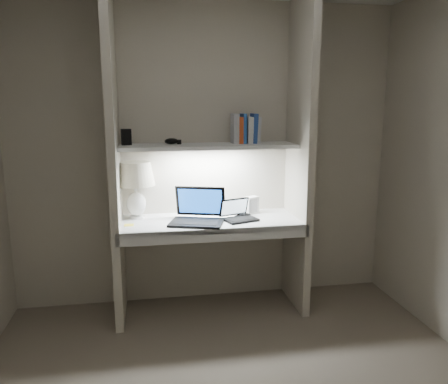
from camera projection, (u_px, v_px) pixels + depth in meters
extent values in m
cube|color=beige|center=(206.00, 156.00, 3.67)|extent=(3.20, 0.01, 2.50)
cube|color=beige|center=(114.00, 162.00, 3.28)|extent=(0.06, 0.55, 2.50)
cube|color=beige|center=(300.00, 158.00, 3.52)|extent=(0.06, 0.55, 2.50)
cube|color=white|center=(211.00, 222.00, 3.50)|extent=(1.40, 0.55, 0.04)
cube|color=silver|center=(216.00, 235.00, 3.26)|extent=(1.46, 0.03, 0.10)
cube|color=silver|center=(209.00, 146.00, 3.47)|extent=(1.40, 0.36, 0.03)
cube|color=white|center=(209.00, 149.00, 3.48)|extent=(0.60, 0.04, 0.02)
cylinder|color=white|center=(137.00, 217.00, 3.55)|extent=(0.11, 0.11, 0.02)
ellipsoid|color=white|center=(136.00, 204.00, 3.53)|extent=(0.16, 0.16, 0.20)
cylinder|color=white|center=(136.00, 190.00, 3.51)|extent=(0.03, 0.03, 0.08)
sphere|color=#FFD899|center=(135.00, 180.00, 3.49)|extent=(0.05, 0.05, 0.05)
cube|color=black|center=(196.00, 223.00, 3.37)|extent=(0.47, 0.39, 0.02)
cube|color=black|center=(196.00, 221.00, 3.37)|extent=(0.38, 0.29, 0.00)
cube|color=black|center=(200.00, 201.00, 3.51)|extent=(0.40, 0.19, 0.25)
cube|color=blue|center=(200.00, 201.00, 3.51)|extent=(0.35, 0.16, 0.20)
cube|color=black|center=(241.00, 220.00, 3.47)|extent=(0.29, 0.24, 0.02)
cube|color=black|center=(241.00, 218.00, 3.46)|extent=(0.24, 0.18, 0.00)
cube|color=black|center=(234.00, 207.00, 3.54)|extent=(0.26, 0.13, 0.15)
cube|color=#CFEBFF|center=(234.00, 207.00, 3.54)|extent=(0.22, 0.11, 0.12)
cube|color=silver|center=(252.00, 205.00, 3.69)|extent=(0.12, 0.11, 0.14)
ellipsoid|color=black|center=(244.00, 215.00, 3.57)|extent=(0.10, 0.09, 0.03)
torus|color=black|center=(244.00, 215.00, 3.62)|extent=(0.12, 0.12, 0.01)
cube|color=yellow|center=(129.00, 225.00, 3.34)|extent=(0.07, 0.07, 0.00)
cube|color=silver|center=(257.00, 130.00, 3.57)|extent=(0.03, 0.16, 0.21)
cube|color=navy|center=(254.00, 128.00, 3.57)|extent=(0.04, 0.16, 0.24)
cube|color=silver|center=(249.00, 130.00, 3.56)|extent=(0.04, 0.16, 0.21)
cube|color=#2656A7|center=(243.00, 128.00, 3.55)|extent=(0.03, 0.16, 0.24)
cube|color=#BE431A|center=(239.00, 130.00, 3.55)|extent=(0.03, 0.16, 0.21)
cube|color=#B2B2B7|center=(235.00, 129.00, 3.54)|extent=(0.04, 0.16, 0.24)
cube|color=black|center=(126.00, 137.00, 3.40)|extent=(0.08, 0.07, 0.12)
ellipsoid|color=black|center=(171.00, 141.00, 3.47)|extent=(0.13, 0.10, 0.05)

